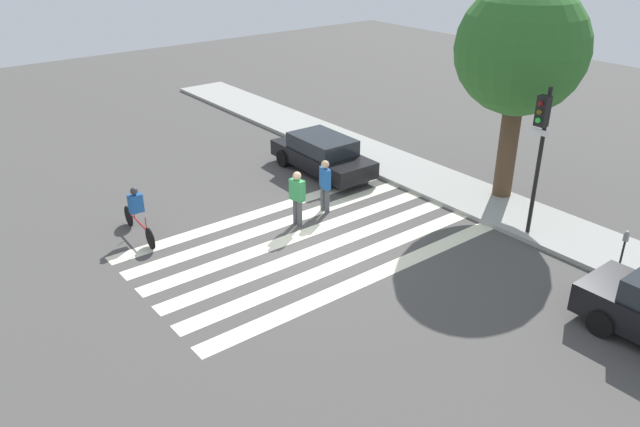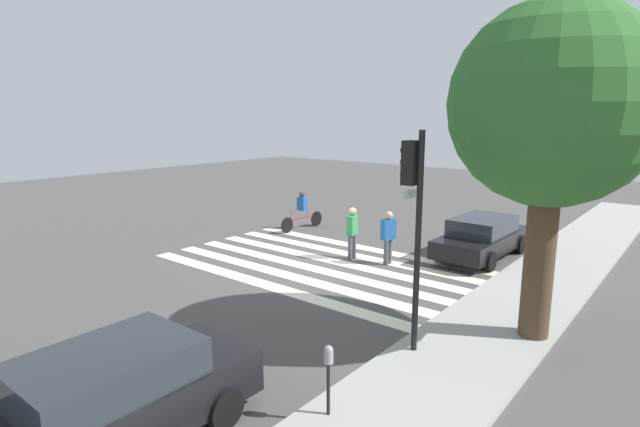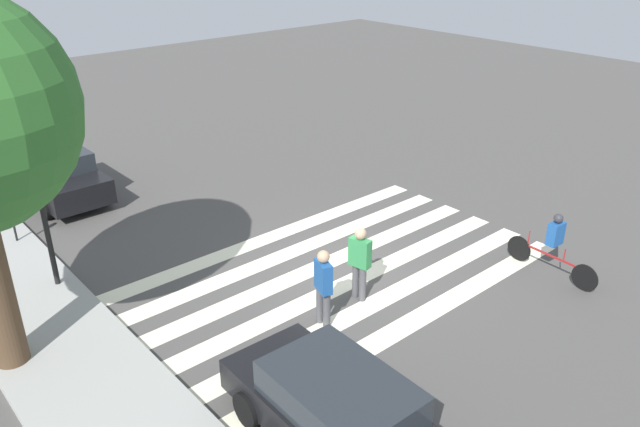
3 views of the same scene
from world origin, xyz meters
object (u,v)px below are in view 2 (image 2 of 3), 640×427
object	(u,v)px
street_tree	(553,107)
car_parked_silver_sedan	(110,401)
traffic_light	(413,201)
pedestrian_adult_blue_shirt	(388,235)
cyclist_far_lane	(302,209)
parking_meter	(328,365)
car_parked_far_curb	(482,237)
pedestrian_adult_yellow_jacket	(352,230)

from	to	relation	value
street_tree	car_parked_silver_sedan	world-z (taller)	street_tree
traffic_light	street_tree	xyz separation A→B (m)	(-2.20, 1.79, 1.76)
traffic_light	pedestrian_adult_blue_shirt	bearing A→B (deg)	-144.87
cyclist_far_lane	car_parked_silver_sedan	world-z (taller)	cyclist_far_lane
traffic_light	parking_meter	bearing A→B (deg)	3.06
traffic_light	car_parked_far_curb	bearing A→B (deg)	-168.92
traffic_light	pedestrian_adult_yellow_jacket	size ratio (longest dim) A/B	2.56
street_tree	car_parked_far_curb	bearing A→B (deg)	-149.29
car_parked_silver_sedan	street_tree	bearing A→B (deg)	153.50
traffic_light	car_parked_silver_sedan	bearing A→B (deg)	-19.47
street_tree	pedestrian_adult_yellow_jacket	distance (m)	8.12
cyclist_far_lane	pedestrian_adult_blue_shirt	bearing A→B (deg)	72.58
cyclist_far_lane	car_parked_silver_sedan	bearing A→B (deg)	32.99
car_parked_far_curb	pedestrian_adult_blue_shirt	bearing A→B (deg)	-35.47
traffic_light	parking_meter	distance (m)	3.56
pedestrian_adult_yellow_jacket	car_parked_silver_sedan	distance (m)	10.55
street_tree	cyclist_far_lane	xyz separation A→B (m)	(-4.89, -10.77, -4.05)
cyclist_far_lane	car_parked_silver_sedan	size ratio (longest dim) A/B	0.55
parking_meter	cyclist_far_lane	distance (m)	13.48
cyclist_far_lane	traffic_light	bearing A→B (deg)	54.82
street_tree	traffic_light	bearing A→B (deg)	-39.00
traffic_light	street_tree	bearing A→B (deg)	141.00
pedestrian_adult_yellow_jacket	parking_meter	bearing A→B (deg)	21.36
traffic_light	cyclist_far_lane	world-z (taller)	traffic_light
parking_meter	cyclist_far_lane	bearing A→B (deg)	-137.32
car_parked_far_curb	car_parked_silver_sedan	distance (m)	13.07
pedestrian_adult_blue_shirt	cyclist_far_lane	world-z (taller)	pedestrian_adult_blue_shirt
parking_meter	car_parked_silver_sedan	bearing A→B (deg)	-39.27
pedestrian_adult_blue_shirt	parking_meter	bearing A→B (deg)	43.05
pedestrian_adult_yellow_jacket	street_tree	bearing A→B (deg)	56.62
parking_meter	cyclist_far_lane	size ratio (longest dim) A/B	0.54
pedestrian_adult_blue_shirt	car_parked_silver_sedan	size ratio (longest dim) A/B	0.40
car_parked_far_curb	cyclist_far_lane	bearing A→B (deg)	-83.30
parking_meter	pedestrian_adult_yellow_jacket	distance (m)	9.13
traffic_light	pedestrian_adult_blue_shirt	world-z (taller)	traffic_light
street_tree	cyclist_far_lane	world-z (taller)	street_tree
car_parked_far_curb	car_parked_silver_sedan	size ratio (longest dim) A/B	1.00
pedestrian_adult_yellow_jacket	pedestrian_adult_blue_shirt	bearing A→B (deg)	88.40
traffic_light	car_parked_silver_sedan	world-z (taller)	traffic_light
parking_meter	car_parked_far_curb	world-z (taller)	car_parked_far_curb
car_parked_silver_sedan	car_parked_far_curb	bearing A→B (deg)	177.98
street_tree	pedestrian_adult_blue_shirt	xyz separation A→B (m)	(-2.86, -5.35, -3.93)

